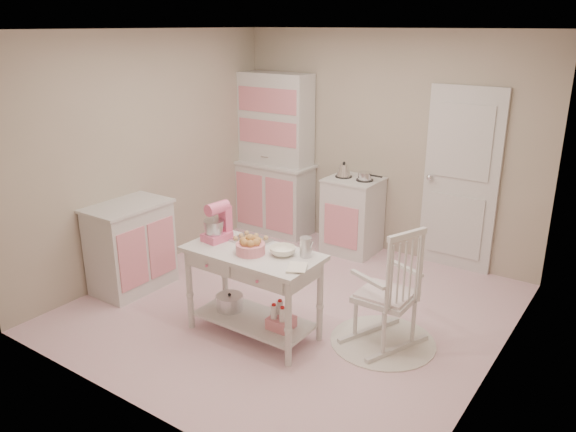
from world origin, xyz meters
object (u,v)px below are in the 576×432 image
Objects in this scene: stove at (353,215)px; bread_basket at (251,249)px; hutch at (274,155)px; base_cabinet at (131,247)px; rocking_chair at (386,285)px; stand_mixer at (216,222)px; work_table at (253,293)px.

stove is 3.68× the size of bread_basket.
bread_basket is at bearing -58.19° from hutch.
hutch reaches higher than base_cabinet.
rocking_chair is 1.58m from stand_mixer.
hutch is at bearing 122.01° from work_table.
bread_basket is (0.44, -0.07, -0.12)m from stand_mixer.
rocking_chair is at bearing 26.03° from stand_mixer.
hutch is 2.33m from base_cabinet.
base_cabinet is 0.84× the size of rocking_chair.
stand_mixer reaches higher than base_cabinet.
stove is 2.31m from bread_basket.
stand_mixer reaches higher than stove.
rocking_chair is at bearing 10.83° from base_cabinet.
bread_basket is at bearing -2.16° from stand_mixer.
bread_basket is at bearing -68.20° from work_table.
hutch is at bearing 166.43° from rocking_chair.
stove is 2.61m from base_cabinet.
rocking_chair is 0.92× the size of work_table.
work_table is at bearing 111.80° from bread_basket.
hutch is 2.73m from bread_basket.
work_table is 3.53× the size of stand_mixer.
stove is at bearing 148.14° from rocking_chair.
stove is 1.00× the size of base_cabinet.
base_cabinet is at bearing -147.18° from rocking_chair.
work_table is (0.21, -2.21, -0.06)m from stove.
stove is at bearing 57.43° from base_cabinet.
stove is at bearing 91.53° from stand_mixer.
hutch is 2.26× the size of base_cabinet.
base_cabinet is 3.68× the size of bread_basket.
rocking_chair is at bearing 29.67° from bread_basket.
base_cabinet reaches higher than work_table.
stand_mixer reaches higher than bread_basket.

